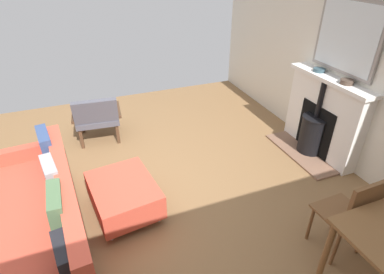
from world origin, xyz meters
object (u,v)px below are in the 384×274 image
at_px(fireplace, 320,121).
at_px(armchair_accent, 97,116).
at_px(mantel_bowl_far, 347,81).
at_px(dining_chair_near_fireplace, 352,213).
at_px(sofa, 35,221).
at_px(mantel_bowl_near, 319,70).
at_px(ottoman, 124,194).

bearing_deg(fireplace, armchair_accent, -26.62).
distance_m(mantel_bowl_far, armchair_accent, 3.34).
height_order(mantel_bowl_far, armchair_accent, mantel_bowl_far).
bearing_deg(mantel_bowl_far, armchair_accent, -30.21).
bearing_deg(fireplace, dining_chair_near_fireplace, 57.06).
xyz_separation_m(mantel_bowl_far, sofa, (3.59, 0.15, -0.79)).
xyz_separation_m(armchair_accent, dining_chair_near_fireplace, (-1.83, 2.90, 0.10)).
distance_m(mantel_bowl_near, ottoman, 2.93).
relative_size(ottoman, dining_chair_near_fireplace, 0.99).
distance_m(ottoman, dining_chair_near_fireplace, 2.20).
bearing_deg(armchair_accent, ottoman, 92.32).
bearing_deg(mantel_bowl_far, dining_chair_near_fireplace, 51.95).
bearing_deg(ottoman, fireplace, -175.63).
xyz_separation_m(mantel_bowl_far, armchair_accent, (2.82, -1.64, -0.72)).
height_order(fireplace, mantel_bowl_far, mantel_bowl_far).
bearing_deg(mantel_bowl_far, fireplace, -85.98).
distance_m(sofa, armchair_accent, 1.95).
bearing_deg(dining_chair_near_fireplace, sofa, -23.03).
relative_size(mantel_bowl_near, mantel_bowl_far, 0.98).
xyz_separation_m(fireplace, dining_chair_near_fireplace, (0.97, 1.50, 0.03)).
bearing_deg(armchair_accent, fireplace, 153.38).
distance_m(fireplace, dining_chair_near_fireplace, 1.78).
relative_size(fireplace, sofa, 0.61).
distance_m(mantel_bowl_near, sofa, 3.73).
relative_size(mantel_bowl_far, sofa, 0.07).
bearing_deg(mantel_bowl_near, fireplace, 85.98).
height_order(sofa, armchair_accent, sofa).
height_order(fireplace, armchair_accent, fireplace).
xyz_separation_m(mantel_bowl_near, sofa, (3.59, 0.63, -0.79)).
height_order(mantel_bowl_near, ottoman, mantel_bowl_near).
distance_m(mantel_bowl_near, armchair_accent, 3.13).
bearing_deg(dining_chair_near_fireplace, mantel_bowl_far, -128.05).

